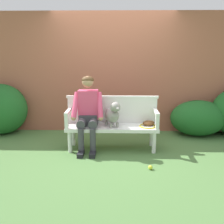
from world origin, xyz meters
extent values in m
plane|color=#4C753D|center=(0.00, 0.00, 0.00)|extent=(40.00, 40.00, 0.00)
cube|color=#9E5642|center=(0.00, 1.22, 1.24)|extent=(8.00, 0.30, 2.49)
ellipsoid|color=#1E5B23|center=(-2.33, 0.83, 0.53)|extent=(1.06, 0.90, 1.05)
ellipsoid|color=#1E5B23|center=(1.76, 0.81, 0.37)|extent=(1.14, 0.77, 0.73)
cube|color=white|center=(0.00, 0.00, 0.40)|extent=(1.61, 0.46, 0.06)
cylinder|color=white|center=(-0.72, -0.17, 0.19)|extent=(0.07, 0.07, 0.37)
cylinder|color=white|center=(0.72, -0.17, 0.19)|extent=(0.07, 0.07, 0.37)
cylinder|color=white|center=(-0.72, 0.17, 0.19)|extent=(0.07, 0.07, 0.37)
cylinder|color=white|center=(0.72, 0.17, 0.19)|extent=(0.07, 0.07, 0.37)
cube|color=white|center=(0.00, 0.20, 0.66)|extent=(1.61, 0.05, 0.46)
cube|color=white|center=(0.00, 0.20, 0.91)|extent=(1.65, 0.06, 0.04)
cube|color=white|center=(-0.76, -0.19, 0.55)|extent=(0.06, 0.06, 0.24)
cube|color=white|center=(-0.76, 0.00, 0.69)|extent=(0.06, 0.46, 0.04)
cube|color=white|center=(0.76, -0.19, 0.55)|extent=(0.06, 0.06, 0.24)
cube|color=white|center=(0.76, 0.00, 0.69)|extent=(0.06, 0.46, 0.04)
cube|color=black|center=(-0.52, -0.33, 0.04)|extent=(0.10, 0.24, 0.07)
cylinder|color=#3D3D42|center=(-0.52, -0.25, 0.26)|extent=(0.10, 0.10, 0.38)
cylinder|color=#3D3D42|center=(-0.52, -0.10, 0.51)|extent=(0.15, 0.30, 0.15)
cube|color=black|center=(-0.32, -0.33, 0.04)|extent=(0.10, 0.24, 0.07)
cylinder|color=#3D3D42|center=(-0.32, -0.25, 0.26)|extent=(0.10, 0.10, 0.38)
cylinder|color=#3D3D42|center=(-0.32, -0.10, 0.51)|extent=(0.15, 0.30, 0.15)
cube|color=#3D3D42|center=(-0.42, 0.05, 0.53)|extent=(0.32, 0.24, 0.20)
cube|color=#E04770|center=(-0.42, 0.07, 0.79)|extent=(0.34, 0.22, 0.52)
cylinder|color=#E04770|center=(-0.63, -0.04, 0.81)|extent=(0.14, 0.31, 0.44)
sphere|color=tan|center=(-0.65, -0.15, 0.61)|extent=(0.09, 0.09, 0.09)
cylinder|color=#E04770|center=(-0.21, -0.04, 0.81)|extent=(0.14, 0.31, 0.44)
sphere|color=tan|center=(-0.19, -0.15, 0.61)|extent=(0.09, 0.09, 0.09)
sphere|color=tan|center=(-0.42, 0.05, 1.20)|extent=(0.20, 0.20, 0.20)
ellipsoid|color=#51381E|center=(-0.42, 0.06, 1.23)|extent=(0.21, 0.21, 0.14)
cylinder|color=gray|center=(-0.01, -0.14, 0.47)|extent=(0.05, 0.05, 0.09)
cylinder|color=gray|center=(0.10, -0.09, 0.47)|extent=(0.05, 0.05, 0.09)
cylinder|color=gray|center=(-0.10, 0.03, 0.47)|extent=(0.05, 0.05, 0.09)
cylinder|color=gray|center=(0.01, 0.09, 0.47)|extent=(0.05, 0.05, 0.09)
ellipsoid|color=gray|center=(0.00, -0.03, 0.63)|extent=(0.34, 0.39, 0.26)
sphere|color=gray|center=(0.05, -0.13, 0.65)|extent=(0.15, 0.15, 0.15)
sphere|color=gray|center=(0.06, -0.16, 0.81)|extent=(0.16, 0.16, 0.16)
ellipsoid|color=gray|center=(0.10, -0.22, 0.79)|extent=(0.10, 0.12, 0.06)
ellipsoid|color=gray|center=(0.00, -0.18, 0.80)|extent=(0.06, 0.06, 0.12)
ellipsoid|color=gray|center=(0.12, -0.12, 0.80)|extent=(0.06, 0.06, 0.12)
sphere|color=gray|center=(-0.07, 0.11, 0.68)|extent=(0.08, 0.08, 0.08)
torus|color=yellow|center=(0.62, -0.03, 0.44)|extent=(0.29, 0.29, 0.02)
cylinder|color=silver|center=(0.62, -0.03, 0.43)|extent=(0.25, 0.25, 0.00)
cube|color=yellow|center=(0.62, 0.13, 0.44)|extent=(0.04, 0.07, 0.02)
cylinder|color=black|center=(0.62, 0.27, 0.44)|extent=(0.03, 0.22, 0.03)
ellipsoid|color=brown|center=(0.65, 0.03, 0.48)|extent=(0.27, 0.24, 0.09)
sphere|color=#CCDB33|center=(0.59, -0.81, 0.03)|extent=(0.07, 0.07, 0.07)
camera|label=1|loc=(0.11, -4.38, 1.75)|focal=41.61mm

